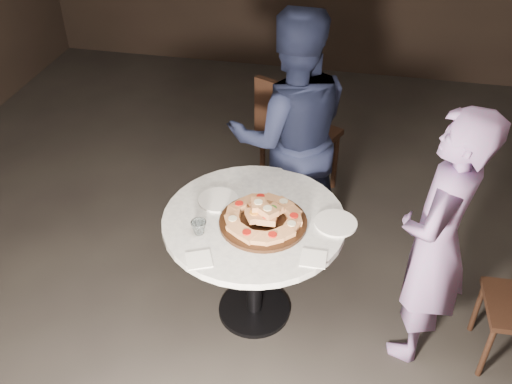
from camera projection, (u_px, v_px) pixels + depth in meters
The scene contains 12 objects.
floor at pixel (266, 319), 3.37m from camera, with size 7.00×7.00×0.00m, color black.
table at pixel (254, 237), 3.07m from camera, with size 1.18×1.18×0.72m.
serving_board at pixel (263, 222), 2.94m from camera, with size 0.46×0.46×0.02m, color black.
focaccia_pile at pixel (263, 216), 2.91m from camera, with size 0.41×0.41×0.11m.
plate_left at pixel (218, 200), 3.10m from camera, with size 0.22×0.22×0.01m, color white.
plate_right at pixel (336, 223), 2.94m from camera, with size 0.22×0.22×0.01m, color white.
water_glass at pixel (199, 227), 2.86m from camera, with size 0.08×0.08×0.07m, color silver.
napkin_near at pixel (199, 260), 2.72m from camera, with size 0.12×0.12×0.01m, color white.
napkin_far at pixel (313, 259), 2.73m from camera, with size 0.12×0.12×0.01m, color white.
chair_far at pixel (293, 132), 3.99m from camera, with size 0.61×0.63×0.98m.
diner_navy at pixel (291, 136), 3.49m from camera, with size 0.78×0.61×1.61m, color black.
diner_teal at pixel (436, 242), 2.80m from camera, with size 0.54×0.36×1.49m, color slate.
Camera 1 is at (0.39, -2.21, 2.62)m, focal length 40.00 mm.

